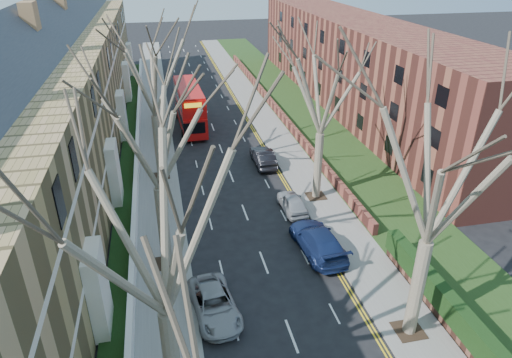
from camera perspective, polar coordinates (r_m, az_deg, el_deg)
pavement_left at (r=48.72m, az=-12.49°, el=5.91°), size 3.00×102.00×0.12m
pavement_right at (r=49.98m, az=1.44°, el=7.08°), size 3.00×102.00×0.12m
terrace_left at (r=40.28m, az=-24.05°, el=8.05°), size 9.70×78.00×13.60m
flats_right at (r=55.91m, az=12.34°, el=13.88°), size 13.97×54.00×10.00m
front_wall_left at (r=41.15m, az=-14.65°, el=2.55°), size 0.30×78.00×1.00m
grass_verge_right at (r=51.15m, az=6.39°, el=7.50°), size 6.00×102.00×0.06m
tree_left_mid at (r=14.69m, az=-12.57°, el=-4.01°), size 10.50×10.50×14.71m
tree_left_far at (r=23.97m, az=-12.91°, el=7.43°), size 10.15×10.15×14.22m
tree_left_dist at (r=35.48m, az=-13.19°, el=14.15°), size 10.50×10.50×14.71m
tree_right_mid at (r=19.72m, az=22.47°, el=2.74°), size 10.50×10.50×14.71m
tree_right_far at (r=31.64m, az=8.49°, el=12.47°), size 10.15×10.15×14.22m
double_decker_bus at (r=48.76m, az=-8.30°, el=8.82°), size 2.85×10.23×4.28m
car_left_far at (r=24.34m, az=-5.22°, el=-15.30°), size 2.66×4.85×1.29m
car_right_near at (r=28.74m, az=7.75°, el=-7.61°), size 2.66×5.65×1.59m
car_right_mid at (r=32.88m, az=4.57°, el=-2.95°), size 1.58×3.83×1.30m
car_right_far at (r=39.73m, az=0.90°, el=2.77°), size 1.58×4.50×1.48m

